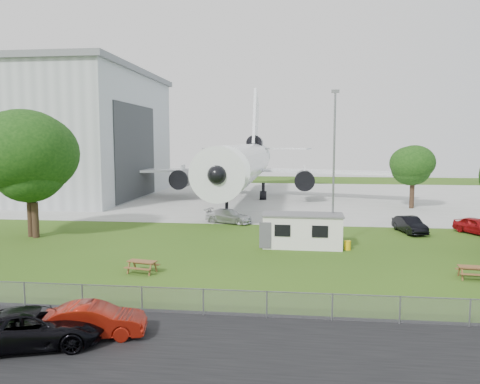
# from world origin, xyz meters

# --- Properties ---
(ground) EXTENTS (160.00, 160.00, 0.00)m
(ground) POSITION_xyz_m (0.00, 0.00, 0.00)
(ground) COLOR #40631A
(asphalt_strip) EXTENTS (120.00, 8.00, 0.02)m
(asphalt_strip) POSITION_xyz_m (0.00, -13.00, 0.01)
(asphalt_strip) COLOR black
(asphalt_strip) RESTS_ON ground
(concrete_apron) EXTENTS (120.00, 46.00, 0.03)m
(concrete_apron) POSITION_xyz_m (0.00, 38.00, 0.01)
(concrete_apron) COLOR #B7B7B2
(concrete_apron) RESTS_ON ground
(hangar) EXTENTS (43.00, 31.00, 18.55)m
(hangar) POSITION_xyz_m (-37.97, 36.00, 9.41)
(hangar) COLOR #B2B7BC
(hangar) RESTS_ON ground
(airliner) EXTENTS (46.36, 47.73, 17.69)m
(airliner) POSITION_xyz_m (-2.00, 35.86, 5.27)
(airliner) COLOR white
(airliner) RESTS_ON ground
(site_cabin) EXTENTS (6.78, 2.84, 2.62)m
(site_cabin) POSITION_xyz_m (5.88, 5.63, 1.31)
(site_cabin) COLOR silver
(site_cabin) RESTS_ON ground
(picnic_west) EXTENTS (2.05, 1.81, 0.76)m
(picnic_west) POSITION_xyz_m (-4.23, -2.82, 0.00)
(picnic_west) COLOR brown
(picnic_west) RESTS_ON ground
(picnic_east) EXTENTS (1.91, 1.64, 0.76)m
(picnic_east) POSITION_xyz_m (15.97, -1.77, 0.00)
(picnic_east) COLOR brown
(picnic_east) RESTS_ON ground
(fence) EXTENTS (58.00, 0.04, 1.30)m
(fence) POSITION_xyz_m (0.00, -9.50, 0.00)
(fence) COLOR gray
(fence) RESTS_ON ground
(lamp_mast) EXTENTS (0.16, 0.16, 12.00)m
(lamp_mast) POSITION_xyz_m (8.20, 6.20, 6.00)
(lamp_mast) COLOR slate
(lamp_mast) RESTS_ON ground
(tree_west_big) EXTENTS (9.03, 9.03, 11.92)m
(tree_west_big) POSITION_xyz_m (-17.45, 7.01, 7.39)
(tree_west_big) COLOR #382619
(tree_west_big) RESTS_ON ground
(tree_west_small) EXTENTS (6.47, 6.47, 8.46)m
(tree_west_small) POSITION_xyz_m (-16.78, 6.58, 5.22)
(tree_west_small) COLOR #382619
(tree_west_small) RESTS_ON ground
(tree_far_apron) EXTENTS (5.13, 5.13, 7.78)m
(tree_far_apron) POSITION_xyz_m (19.52, 28.50, 5.19)
(tree_far_apron) COLOR #382619
(tree_far_apron) RESTS_ON ground
(car_centre_sedan) EXTENTS (4.53, 2.37, 1.42)m
(car_centre_sedan) POSITION_xyz_m (-3.10, -12.47, 0.71)
(car_centre_sedan) COLOR maroon
(car_centre_sedan) RESTS_ON ground
(car_west_estate) EXTENTS (5.97, 4.09, 1.52)m
(car_west_estate) POSITION_xyz_m (-5.07, -13.56, 0.76)
(car_west_estate) COLOR black
(car_west_estate) RESTS_ON ground
(car_ne_hatch) EXTENTS (3.63, 4.57, 1.46)m
(car_ne_hatch) POSITION_xyz_m (21.33, 12.51, 0.73)
(car_ne_hatch) COLOR maroon
(car_ne_hatch) RESTS_ON ground
(car_ne_sedan) EXTENTS (2.43, 4.66, 1.46)m
(car_ne_sedan) POSITION_xyz_m (15.54, 12.42, 0.73)
(car_ne_sedan) COLOR black
(car_ne_sedan) RESTS_ON ground
(car_apron_van) EXTENTS (5.20, 3.23, 1.40)m
(car_apron_van) POSITION_xyz_m (-1.36, 15.57, 0.70)
(car_apron_van) COLOR silver
(car_apron_van) RESTS_ON ground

